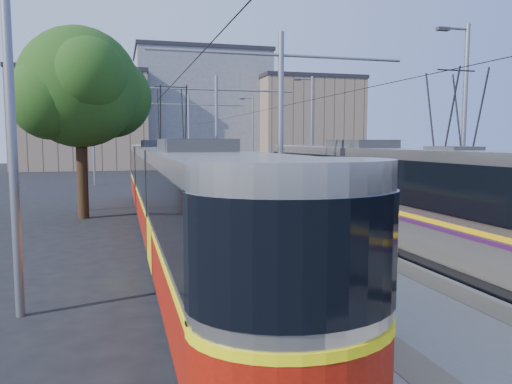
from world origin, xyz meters
name	(u,v)px	position (x,y,z in m)	size (l,w,h in m)	color
ground	(401,315)	(0.00, 0.00, 0.00)	(160.00, 160.00, 0.00)	black
platform	(228,205)	(0.00, 17.00, 0.15)	(4.00, 50.00, 0.30)	gray
tactile_strip_left	(201,203)	(-1.45, 17.00, 0.30)	(0.70, 50.00, 0.01)	gray
tactile_strip_right	(254,202)	(1.45, 17.00, 0.30)	(0.70, 50.00, 0.01)	gray
rails	(228,208)	(0.00, 17.00, 0.02)	(8.71, 70.00, 0.03)	gray
tram_left	(173,191)	(-3.60, 9.76, 1.71)	(2.43, 28.41, 5.50)	black
tram_right	(451,201)	(3.60, 3.38, 1.86)	(2.43, 27.99, 5.50)	black
catenary	(240,120)	(0.00, 14.15, 4.52)	(9.20, 70.00, 7.00)	gray
street_lamps	(213,131)	(0.00, 21.00, 4.18)	(15.18, 38.22, 8.00)	gray
shelter	(266,191)	(0.60, 11.85, 1.41)	(0.70, 1.02, 2.12)	black
tree	(88,91)	(-6.80, 15.61, 5.85)	(5.96, 5.51, 8.66)	#382314
building_left	(83,121)	(-10.00, 60.00, 6.23)	(16.32, 12.24, 12.44)	gray
building_centre	(200,110)	(6.00, 64.00, 8.14)	(18.36, 14.28, 16.26)	gray
building_right	(305,122)	(20.00, 58.00, 6.24)	(14.28, 10.20, 12.45)	gray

